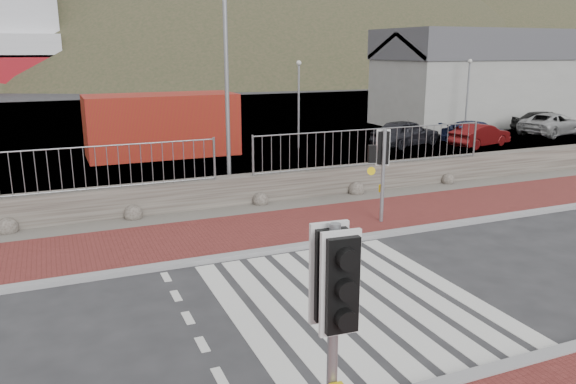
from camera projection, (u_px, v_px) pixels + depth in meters
name	position (u px, v px, depth m)	size (l,w,h in m)	color
ground	(350.00, 301.00, 10.65)	(220.00, 220.00, 0.00)	#28282B
sidewalk_far	(266.00, 230.00, 14.65)	(40.00, 3.00, 0.08)	maroon
kerb_near	(453.00, 382.00, 7.96)	(40.00, 0.25, 0.12)	gray
kerb_far	(288.00, 248.00, 13.31)	(40.00, 0.25, 0.12)	gray
zebra_crossing	(350.00, 301.00, 10.65)	(4.62, 5.60, 0.01)	silver
gravel_strip	(242.00, 211.00, 16.44)	(40.00, 1.50, 0.06)	#59544C
stone_wall	(233.00, 191.00, 17.05)	(40.00, 0.60, 0.90)	#49423B
railing	(234.00, 147.00, 16.58)	(18.07, 0.07, 1.22)	gray
quay	(135.00, 124.00, 35.54)	(120.00, 40.00, 0.50)	#4C4C4F
water	(92.00, 89.00, 66.77)	(220.00, 50.00, 0.05)	#3F4C54
harbor_building	(476.00, 77.00, 35.23)	(12.20, 6.20, 5.80)	#9E9E99
hills_backdrop	(133.00, 213.00, 97.33)	(254.00, 90.00, 100.00)	#2D341F
traffic_signal_near	(334.00, 300.00, 5.78)	(0.44, 0.28, 2.96)	gray
traffic_signal_far	(382.00, 156.00, 14.86)	(0.64, 0.36, 2.60)	gray
streetlight	(230.00, 64.00, 16.90)	(1.55, 0.57, 7.46)	gray
shipping_container	(162.00, 125.00, 24.92)	(6.51, 2.71, 2.71)	maroon
car_a	(406.00, 133.00, 27.46)	(1.55, 3.84, 1.31)	black
car_b	(480.00, 135.00, 27.36)	(1.19, 3.42, 1.13)	#550C0D
car_c	(475.00, 132.00, 28.35)	(1.59, 3.91, 1.13)	#131B3D
car_d	(553.00, 124.00, 31.11)	(2.01, 4.35, 1.21)	#9E9E9E
car_e	(548.00, 122.00, 31.59)	(1.55, 3.85, 1.31)	black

